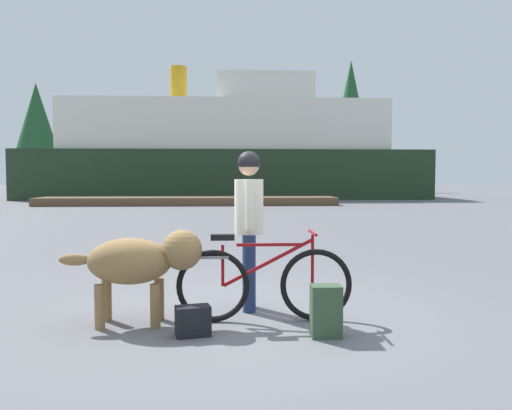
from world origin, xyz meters
The scene contains 12 objects.
ground_plane centered at (0.00, 0.00, 0.00)m, with size 160.00×160.00×0.00m, color slate.
bicycle centered at (0.08, -0.26, 0.40)m, with size 1.81×0.44×0.93m.
person_cyclist centered at (-0.05, 0.23, 1.07)m, with size 0.32×0.53×1.77m.
dog centered at (-1.16, -0.28, 0.64)m, with size 1.42×0.54×0.95m.
backpack centered at (0.62, -0.79, 0.24)m, with size 0.28×0.20×0.48m, color #334C33.
handbag_pannier centered at (-0.61, -0.70, 0.14)m, with size 0.32×0.18×0.28m, color black.
dock_pier centered at (-2.28, 20.95, 0.20)m, with size 15.02×2.28×0.40m, color brown.
ferry_boat centered at (-0.29, 29.44, 3.06)m, with size 25.84×7.28×8.70m.
pine_tree_far_left centered at (-17.89, 43.70, 6.39)m, with size 4.30×4.30×10.04m.
pine_tree_center centered at (0.53, 44.61, 7.13)m, with size 3.41×3.41×10.87m.
pine_tree_far_right centered at (11.53, 43.90, 7.80)m, with size 3.94×3.94×12.48m.
pine_tree_mid_back centered at (-7.79, 50.80, 5.90)m, with size 3.99×3.99×9.28m.
Camera 1 is at (-0.29, -5.48, 1.50)m, focal length 36.33 mm.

